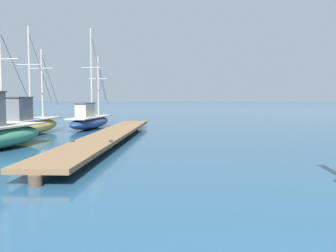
{
  "coord_description": "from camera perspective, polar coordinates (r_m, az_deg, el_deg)",
  "views": [
    {
      "loc": [
        -1.29,
        -2.72,
        2.31
      ],
      "look_at": [
        -2.51,
        8.87,
        1.4
      ],
      "focal_mm": 39.96,
      "sensor_mm": 36.0,
      "label": 1
    }
  ],
  "objects": [
    {
      "name": "fishing_boat_5",
      "position": [
        27.72,
        -11.83,
        0.88
      ],
      "size": [
        1.86,
        7.64,
        7.28
      ],
      "color": "navy",
      "rests_on": "ground"
    },
    {
      "name": "fishing_boat_1",
      "position": [
        24.02,
        -20.76,
        0.34
      ],
      "size": [
        2.0,
        7.88,
        6.59
      ],
      "color": "gold",
      "rests_on": "ground"
    },
    {
      "name": "floating_dock",
      "position": [
        19.59,
        -8.76,
        -1.3
      ],
      "size": [
        2.92,
        19.84,
        0.53
      ],
      "color": "brown",
      "rests_on": "ground"
    }
  ]
}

